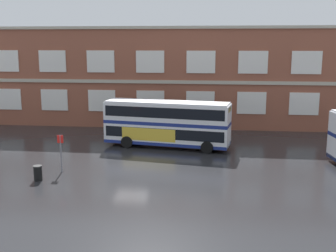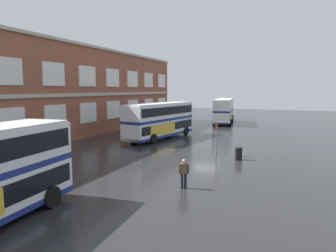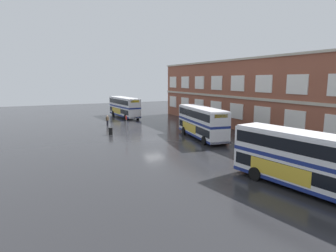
# 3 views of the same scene
# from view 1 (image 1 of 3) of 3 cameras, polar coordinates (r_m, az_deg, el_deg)

# --- Properties ---
(ground_plane) EXTENTS (120.00, 120.00, 0.00)m
(ground_plane) POSITION_cam_1_polar(r_m,az_deg,el_deg) (34.37, -4.34, -4.31)
(ground_plane) COLOR #232326
(brick_terminal_building) EXTENTS (47.81, 8.19, 10.79)m
(brick_terminal_building) POSITION_cam_1_polar(r_m,az_deg,el_deg) (49.15, -1.67, 6.63)
(brick_terminal_building) COLOR brown
(brick_terminal_building) RESTS_ON ground
(double_decker_middle) EXTENTS (11.27, 4.32, 4.07)m
(double_decker_middle) POSITION_cam_1_polar(r_m,az_deg,el_deg) (37.42, -0.14, 0.39)
(double_decker_middle) COLOR silver
(double_decker_middle) RESTS_ON ground
(bus_stand_flag) EXTENTS (0.44, 0.10, 2.70)m
(bus_stand_flag) POSITION_cam_1_polar(r_m,az_deg,el_deg) (31.26, -14.17, -3.10)
(bus_stand_flag) COLOR slate
(bus_stand_flag) RESTS_ON ground
(station_litter_bin) EXTENTS (0.60, 0.60, 1.03)m
(station_litter_bin) POSITION_cam_1_polar(r_m,az_deg,el_deg) (30.07, -17.04, -6.04)
(station_litter_bin) COLOR black
(station_litter_bin) RESTS_ON ground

